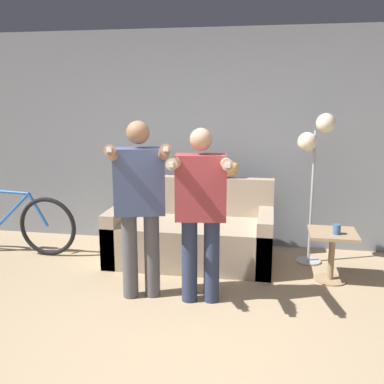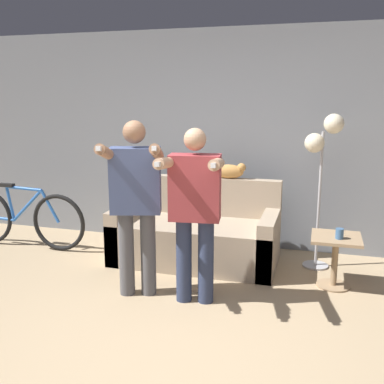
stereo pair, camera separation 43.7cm
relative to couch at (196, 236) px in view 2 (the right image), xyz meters
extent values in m
plane|color=tan|center=(0.28, -1.91, -0.29)|extent=(16.00, 16.00, 0.00)
cube|color=gray|center=(0.28, 0.70, 1.01)|extent=(10.00, 0.05, 2.60)
cube|color=tan|center=(0.00, -0.04, -0.06)|extent=(1.79, 0.88, 0.46)
cube|color=tan|center=(0.00, 0.33, 0.39)|extent=(1.79, 0.14, 0.44)
cube|color=tan|center=(-0.81, -0.04, 0.01)|extent=(0.16, 0.88, 0.60)
cube|color=tan|center=(0.81, -0.04, 0.01)|extent=(0.16, 0.88, 0.60)
cylinder|color=#56565B|center=(-0.39, -1.02, 0.10)|extent=(0.14, 0.14, 0.79)
cylinder|color=#56565B|center=(-0.19, -0.96, 0.10)|extent=(0.14, 0.14, 0.79)
cube|color=#475684|center=(-0.29, -0.99, 0.79)|extent=(0.49, 0.34, 0.59)
sphere|color=#9E7051|center=(-0.29, -0.99, 1.22)|extent=(0.20, 0.20, 0.20)
cylinder|color=#9E7051|center=(-0.42, -1.29, 1.07)|extent=(0.23, 0.51, 0.20)
cube|color=white|center=(-0.35, -1.52, 1.12)|extent=(0.07, 0.13, 0.06)
cylinder|color=#9E7051|center=(-0.02, -1.17, 1.07)|extent=(0.23, 0.51, 0.20)
cube|color=white|center=(0.05, -1.40, 1.12)|extent=(0.07, 0.13, 0.06)
cylinder|color=#2D3856|center=(0.16, -1.00, 0.09)|extent=(0.14, 0.14, 0.76)
cylinder|color=#2D3856|center=(0.36, -0.98, 0.09)|extent=(0.14, 0.14, 0.76)
cube|color=#9E383D|center=(0.26, -0.99, 0.76)|extent=(0.46, 0.28, 0.57)
sphere|color=tan|center=(0.26, -0.99, 1.17)|extent=(0.19, 0.19, 0.19)
cylinder|color=tan|center=(0.09, -1.27, 1.00)|extent=(0.16, 0.51, 0.14)
cube|color=white|center=(0.12, -1.51, 1.03)|extent=(0.05, 0.13, 0.05)
cylinder|color=tan|center=(0.50, -1.21, 1.00)|extent=(0.16, 0.51, 0.14)
cube|color=white|center=(0.54, -1.46, 1.03)|extent=(0.05, 0.13, 0.05)
ellipsoid|color=tan|center=(0.30, 0.33, 0.69)|extent=(0.33, 0.14, 0.16)
sphere|color=tan|center=(0.44, 0.33, 0.74)|extent=(0.10, 0.10, 0.10)
ellipsoid|color=tan|center=(0.12, 0.35, 0.63)|extent=(0.18, 0.04, 0.04)
cone|color=tan|center=(0.42, 0.31, 0.78)|extent=(0.03, 0.03, 0.03)
cone|color=tan|center=(0.42, 0.35, 0.78)|extent=(0.03, 0.03, 0.03)
cylinder|color=#B2B2B7|center=(1.30, 0.18, -0.28)|extent=(0.27, 0.27, 0.02)
cylinder|color=#B2B2B7|center=(1.30, 0.18, 0.44)|extent=(0.03, 0.03, 1.46)
sphere|color=#F4E5C1|center=(1.40, 0.18, 1.25)|extent=(0.20, 0.20, 0.20)
sphere|color=#F4E5C1|center=(1.22, 0.18, 1.05)|extent=(0.20, 0.20, 0.20)
cylinder|color=#A38460|center=(1.47, -0.31, -0.28)|extent=(0.32, 0.32, 0.02)
cylinder|color=#A38460|center=(1.47, -0.31, -0.05)|extent=(0.06, 0.06, 0.48)
cube|color=#A38460|center=(1.47, -0.31, 0.20)|extent=(0.46, 0.46, 0.03)
cylinder|color=#3D6693|center=(1.50, -0.38, 0.27)|extent=(0.07, 0.07, 0.10)
torus|color=black|center=(-1.66, -0.13, 0.06)|extent=(0.69, 0.05, 0.69)
cylinder|color=blue|center=(-2.08, -0.13, 0.24)|extent=(0.44, 0.04, 0.42)
cylinder|color=blue|center=(-2.32, -0.13, 0.25)|extent=(0.10, 0.04, 0.42)
cylinder|color=blue|center=(-2.11, -0.13, 0.44)|extent=(0.49, 0.04, 0.05)
cylinder|color=blue|center=(-2.47, -0.13, 0.05)|extent=(0.38, 0.04, 0.05)
cylinder|color=blue|center=(-1.77, -0.13, 0.25)|extent=(0.24, 0.04, 0.40)
cube|color=black|center=(-2.35, -0.13, 0.47)|extent=(0.20, 0.07, 0.04)
camera|label=1|loc=(0.86, -4.73, 1.52)|focal=42.00mm
camera|label=2|loc=(1.28, -4.63, 1.52)|focal=42.00mm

